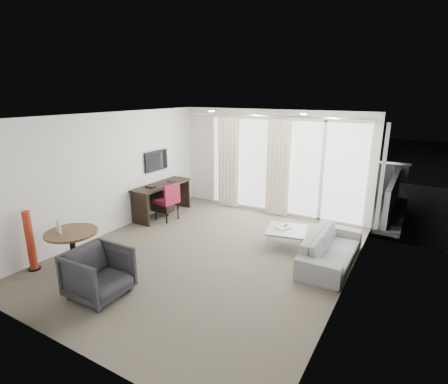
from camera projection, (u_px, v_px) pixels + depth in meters
The scene contains 28 objects.
floor at pixel (208, 254), 6.70m from camera, with size 5.00×6.00×0.00m, color #5C5547.
ceiling at pixel (206, 116), 5.98m from camera, with size 5.00×6.00×0.00m, color white.
wall_left at pixel (110, 174), 7.55m from camera, with size 0.00×6.00×2.60m, color silver.
wall_right at pixel (350, 212), 5.13m from camera, with size 0.00×6.00×2.60m, color silver.
wall_front at pixel (60, 252), 3.84m from camera, with size 5.00×0.00×2.60m, color silver.
window_panel at pixel (282, 167), 8.70m from camera, with size 4.00×0.02×2.38m, color white, non-canonical shape.
window_frame at pixel (282, 167), 8.69m from camera, with size 4.10×0.06×2.44m, color white, non-canonical shape.
curtain_left at pixel (229, 163), 9.26m from camera, with size 0.60×0.20×2.38m, color beige, non-canonical shape.
curtain_right at pixel (278, 168), 8.59m from camera, with size 0.60×0.20×2.38m, color beige, non-canonical shape.
curtain_track at pixel (270, 116), 8.37m from camera, with size 4.80×0.04×0.04m, color #B2B2B7, non-canonical shape.
downlight_a at pixel (212, 111), 7.75m from camera, with size 0.12×0.12×0.02m, color #FFE0B2.
downlight_b at pixel (304, 114), 6.73m from camera, with size 0.12×0.12×0.02m, color #FFE0B2.
desk at pixel (162, 200), 8.76m from camera, with size 0.54×1.71×0.80m, color black, non-canonical shape.
tv at pixel (156, 161), 8.72m from camera, with size 0.05×0.80×0.50m, color black, non-canonical shape.
desk_chair at pixel (166, 202), 8.41m from camera, with size 0.50×0.47×0.92m, color maroon, non-canonical shape.
round_table at pixel (73, 250), 6.07m from camera, with size 0.87×0.87×0.70m, color #4D351C, non-canonical shape.
menu_card at pixel (59, 232), 5.90m from camera, with size 0.13×0.02×0.23m, color white, non-canonical shape.
red_lamp at pixel (30, 241), 6.00m from camera, with size 0.21×0.21×1.07m, color maroon.
tub_armchair at pixel (99, 273), 5.24m from camera, with size 0.80×0.83×0.75m, color #26262A.
coffee_table at pixel (286, 237), 7.06m from camera, with size 0.77×0.77×0.35m, color gray, non-canonical shape.
remote at pixel (285, 226), 7.16m from camera, with size 0.05×0.16×0.02m, color black, non-canonical shape.
magazine at pixel (283, 227), 7.07m from camera, with size 0.21×0.27×0.02m, color gray, non-canonical shape.
sofa at pixel (331, 248), 6.30m from camera, with size 1.93×0.75×0.56m, color gray.
terrace_slab at pixel (299, 200), 10.31m from camera, with size 5.60×3.00×0.12m, color #4D4D50.
rattan_chair_a at pixel (322, 186), 9.97m from camera, with size 0.56×0.56×0.83m, color brown, non-canonical shape.
rattan_chair_b at pixel (356, 191), 9.52m from camera, with size 0.55×0.55×0.81m, color brown, non-canonical shape.
rattan_table at pixel (322, 196), 9.52m from camera, with size 0.55×0.55×0.55m, color brown, non-canonical shape.
balustrade at pixel (314, 172), 11.36m from camera, with size 5.50×0.06×1.05m, color #B2B2B7, non-canonical shape.
Camera 1 is at (3.33, -5.13, 3.00)m, focal length 28.00 mm.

